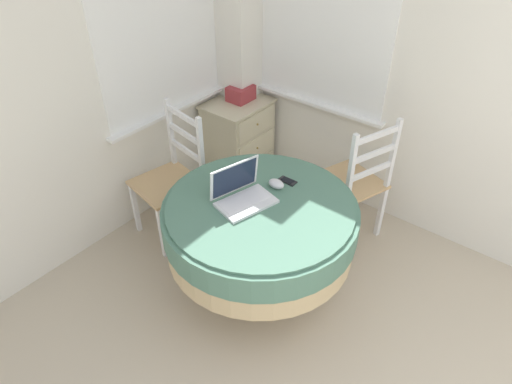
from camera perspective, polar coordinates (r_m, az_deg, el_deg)
corner_room_shell at (r=2.71m, az=6.27°, el=12.74°), size 4.26×5.20×2.55m
round_dining_table at (r=2.75m, az=0.50°, el=-4.04°), size 1.16×1.16×0.73m
laptop at (r=2.65m, az=-1.75°, el=-0.26°), size 0.38×0.32×0.23m
computer_mouse at (r=2.77m, az=2.56°, el=1.03°), size 0.07×0.10×0.05m
cell_phone at (r=2.84m, az=3.97°, el=1.40°), size 0.05×0.11×0.01m
dining_chair_near_back_window at (r=3.36m, az=-10.41°, el=1.58°), size 0.50×0.50×0.99m
dining_chair_near_right_window at (r=3.33m, az=12.04°, el=1.09°), size 0.55×0.55×0.99m
corner_cabinet at (r=4.02m, az=-2.20°, el=6.60°), size 0.54×0.44×0.70m
storage_box at (r=3.88m, az=-1.93°, el=12.24°), size 0.20×0.17×0.12m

